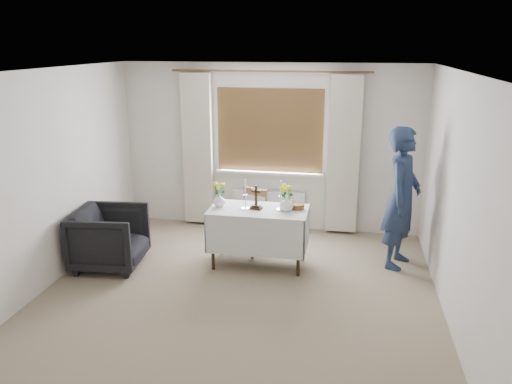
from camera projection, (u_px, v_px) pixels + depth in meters
The scene contains 12 objects.
ground at pixel (234, 305), 5.49m from camera, with size 5.00×5.00×0.00m, color gray.
altar_table at pixel (258, 237), 6.38m from camera, with size 1.24×0.64×0.76m, color silver.
wooden_chair at pixel (249, 222), 6.77m from camera, with size 0.40×0.40×0.88m, color brown, non-canonical shape.
armchair at pixel (110, 238), 6.35m from camera, with size 0.83×0.85×0.77m, color black.
person at pixel (402, 198), 6.25m from camera, with size 0.66×0.43×1.80m, color navy.
radiator at pixel (269, 210), 7.68m from camera, with size 1.10×0.10×0.60m, color silver.
wooden_cross at pixel (256, 197), 6.24m from camera, with size 0.14×0.10×0.31m, color black, non-canonical shape.
candlestick_left at pixel (245, 194), 6.22m from camera, with size 0.11×0.11×0.38m, color white, non-canonical shape.
candlestick_right at pixel (281, 196), 6.18m from camera, with size 0.11×0.11×0.38m, color white, non-canonical shape.
flower_vase_left at pixel (219, 200), 6.36m from camera, with size 0.16×0.16×0.17m, color white.
flower_vase_right at pixel (286, 204), 6.19m from camera, with size 0.18×0.18×0.18m, color white.
wicker_basket at pixel (297, 206), 6.27m from camera, with size 0.18×0.18×0.07m, color brown.
Camera 1 is at (1.14, -4.77, 2.78)m, focal length 35.00 mm.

